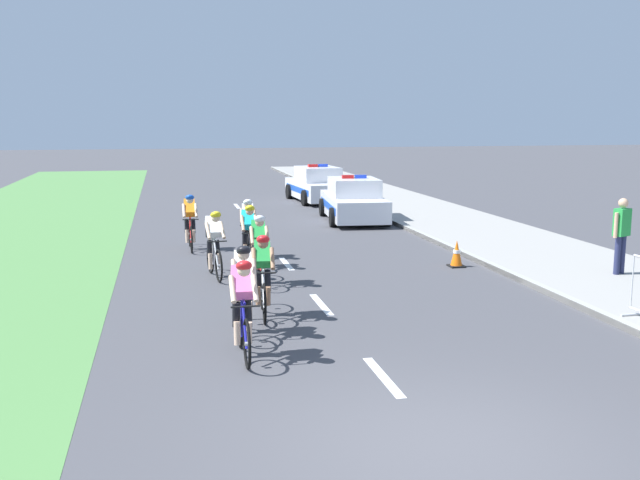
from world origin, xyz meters
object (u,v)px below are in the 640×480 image
Objects in this scene: cyclist_third at (263,274)px; police_car_second at (317,186)px; police_car_nearest at (353,201)px; cyclist_second at (244,287)px; cyclist_eighth at (248,227)px; traffic_cone_mid at (457,254)px; cyclist_lead at (243,306)px; cyclist_fifth at (214,243)px; cyclist_sixth at (249,235)px; spectator_closest at (621,231)px; cyclist_seventh at (190,221)px; cyclist_fourth at (259,248)px.

police_car_second reaches higher than cyclist_third.
cyclist_second is at bearing -112.40° from police_car_nearest.
cyclist_eighth reaches higher than traffic_cone_mid.
cyclist_fifth is at bearing 90.29° from cyclist_lead.
cyclist_third is 1.00× the size of cyclist_fifth.
cyclist_lead and cyclist_sixth have the same top height.
police_car_nearest is 10.70m from spectator_closest.
police_car_nearest is (5.30, 13.71, -0.11)m from cyclist_lead.
police_car_second reaches higher than cyclist_fifth.
cyclist_fifth is 1.31m from cyclist_sixth.
police_car_second is (4.45, 13.20, -0.11)m from cyclist_sixth.
cyclist_third and cyclist_sixth have the same top height.
cyclist_seventh is 10.69m from spectator_closest.
cyclist_fifth is 2.42m from cyclist_eighth.
cyclist_second is at bearing -87.74° from cyclist_fifth.
traffic_cone_mid is (4.85, -0.97, -0.48)m from cyclist_sixth.
cyclist_lead is 5.58m from cyclist_fifth.
cyclist_third is 2.58m from cyclist_fourth.
police_car_second is 14.18m from traffic_cone_mid.
cyclist_seventh is 7.29m from police_car_nearest.
cyclist_fifth is 0.38× the size of police_car_nearest.
cyclist_fifth and cyclist_seventh have the same top height.
cyclist_lead is at bearing -111.14° from police_car_nearest.
cyclist_second is at bearing -97.18° from cyclist_eighth.
cyclist_seventh is at bearing -118.47° from police_car_second.
cyclist_fifth is at bearing 92.26° from cyclist_second.
police_car_second is at bearing 71.35° from cyclist_sixth.
cyclist_third is 2.69× the size of traffic_cone_mid.
police_car_nearest reaches higher than cyclist_sixth.
cyclist_fourth is at bearing 78.61° from cyclist_second.
cyclist_second is 1.00× the size of cyclist_fifth.
cyclist_fifth is (-0.03, 5.58, 0.00)m from cyclist_lead.
cyclist_third is 0.38× the size of police_car_second.
cyclist_fifth reaches higher than traffic_cone_mid.
cyclist_third is 12.47m from police_car_nearest.
cyclist_third and cyclist_seventh have the same top height.
cyclist_lead and cyclist_fourth have the same top height.
spectator_closest reaches higher than cyclist_third.
cyclist_fourth is 1.23m from cyclist_fifth.
cyclist_sixth is 0.38× the size of police_car_second.
cyclist_sixth is at bearing 168.64° from traffic_cone_mid.
cyclist_eighth is (0.83, 6.59, 0.00)m from cyclist_second.
police_car_nearest is 6.04m from police_car_second.
spectator_closest is (3.36, -16.19, 0.40)m from police_car_second.
spectator_closest reaches higher than cyclist_fourth.
cyclist_seventh is at bearing 96.18° from cyclist_fifth.
spectator_closest is (3.36, -10.15, 0.40)m from police_car_nearest.
cyclist_lead is at bearing -89.71° from cyclist_fifth.
police_car_nearest is 2.71× the size of spectator_closest.
traffic_cone_mid is (6.12, -3.62, -0.48)m from cyclist_seventh.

